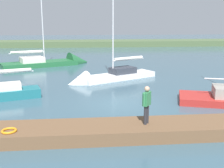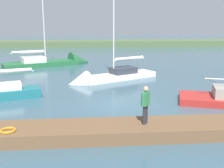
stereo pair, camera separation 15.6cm
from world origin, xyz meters
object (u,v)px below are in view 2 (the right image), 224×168
at_px(sailboat_mid_channel, 106,78).
at_px(person_on_dock, 146,102).
at_px(sailboat_inner_slip, 57,63).
at_px(life_ring_buoy, 8,130).

bearing_deg(sailboat_mid_channel, person_on_dock, 65.85).
distance_m(sailboat_inner_slip, person_on_dock, 23.50).
bearing_deg(sailboat_inner_slip, person_on_dock, -98.49).
height_order(sailboat_mid_channel, person_on_dock, sailboat_mid_channel).
bearing_deg(sailboat_mid_channel, life_ring_buoy, 40.11).
distance_m(sailboat_mid_channel, person_on_dock, 12.73).
bearing_deg(life_ring_buoy, sailboat_inner_slip, -89.09).
xyz_separation_m(sailboat_mid_channel, person_on_dock, (-0.96, 12.62, 1.44)).
distance_m(life_ring_buoy, sailboat_mid_channel, 13.98).
distance_m(sailboat_mid_channel, sailboat_inner_slip, 11.34).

